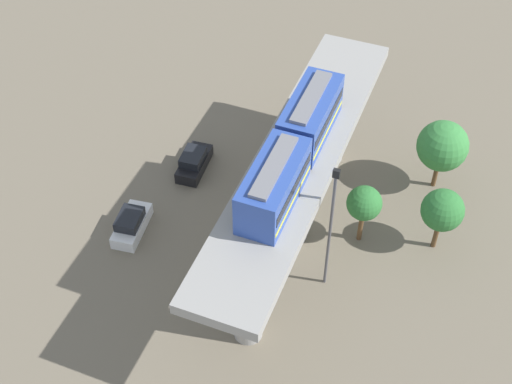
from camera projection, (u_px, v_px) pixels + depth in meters
The scene contains 9 objects.
ground_plane at pixel (294, 236), 53.64m from camera, with size 120.00×120.00×0.00m, color #706654.
viaduct at pixel (297, 176), 49.17m from camera, with size 5.20×28.00×8.34m.
train at pixel (293, 149), 45.70m from camera, with size 2.64×13.55×3.24m.
parked_car_white at pixel (131, 224), 53.48m from camera, with size 2.32×4.40×1.76m.
parked_car_black at pixel (194, 162), 58.10m from camera, with size 2.16×4.34×1.76m.
tree_near_viaduct at pixel (443, 210), 50.25m from camera, with size 3.05×3.05×5.37m.
tree_mid_lot at pixel (443, 146), 54.35m from camera, with size 3.92×3.92×6.14m.
tree_far_corner at pixel (364, 204), 50.77m from camera, with size 2.54×2.54×5.08m.
signal_post at pixel (331, 225), 46.39m from camera, with size 0.44×0.28×10.94m.
Camera 1 is at (-10.16, 33.57, 40.81)m, focal length 50.73 mm.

